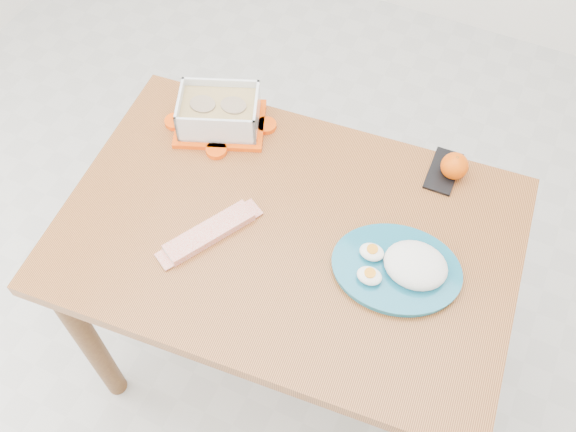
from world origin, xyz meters
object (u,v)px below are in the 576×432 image
at_px(orange_fruit, 455,166).
at_px(smartphone, 443,171).
at_px(rice_plate, 403,266).
at_px(dining_table, 288,255).
at_px(food_container, 219,113).

bearing_deg(orange_fruit, smartphone, -175.54).
bearing_deg(rice_plate, smartphone, 79.18).
bearing_deg(dining_table, food_container, 138.55).
relative_size(food_container, smartphone, 2.01).
relative_size(food_container, orange_fruit, 4.10).
height_order(dining_table, smartphone, smartphone).
height_order(rice_plate, smartphone, rice_plate).
relative_size(rice_plate, smartphone, 2.42).
bearing_deg(smartphone, rice_plate, -92.08).
height_order(food_container, orange_fruit, food_container).
bearing_deg(orange_fruit, food_container, -170.91).
relative_size(dining_table, food_container, 4.04).
relative_size(dining_table, rice_plate, 3.35).
distance_m(orange_fruit, smartphone, 0.04).
bearing_deg(rice_plate, food_container, 148.76).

